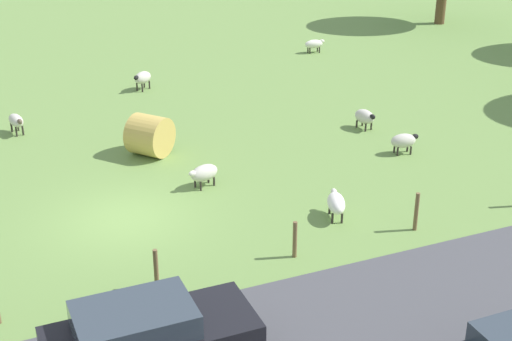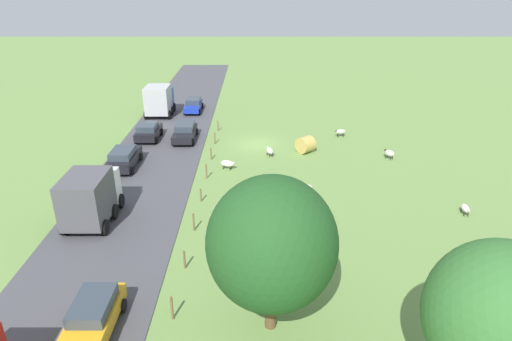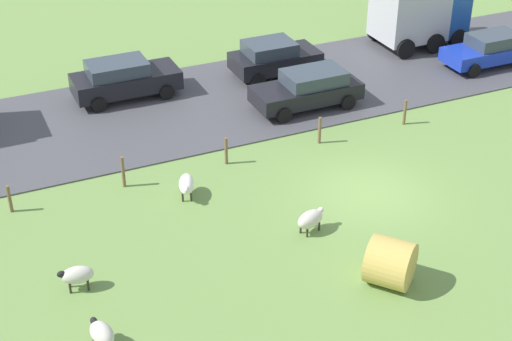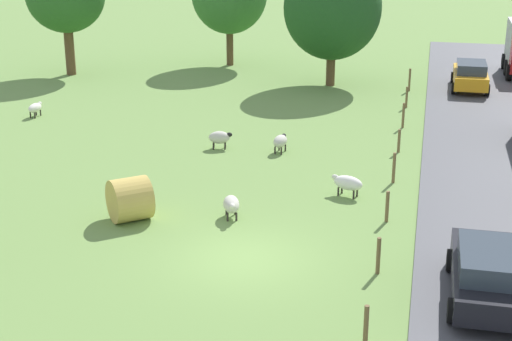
{
  "view_description": "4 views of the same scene",
  "coord_description": "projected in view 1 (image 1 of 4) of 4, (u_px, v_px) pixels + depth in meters",
  "views": [
    {
      "loc": [
        19.95,
        -4.14,
        10.81
      ],
      "look_at": [
        -0.43,
        4.45,
        0.61
      ],
      "focal_mm": 53.02,
      "sensor_mm": 36.0,
      "label": 1
    },
    {
      "loc": [
        0.08,
        39.19,
        14.7
      ],
      "look_at": [
        0.06,
        9.12,
        1.33
      ],
      "focal_mm": 30.92,
      "sensor_mm": 36.0,
      "label": 2
    },
    {
      "loc": [
        -19.05,
        12.86,
        14.49
      ],
      "look_at": [
        0.99,
        3.87,
        1.35
      ],
      "focal_mm": 54.28,
      "sensor_mm": 36.0,
      "label": 3
    },
    {
      "loc": [
        4.97,
        -20.24,
        9.99
      ],
      "look_at": [
        -0.82,
        5.16,
        0.96
      ],
      "focal_mm": 53.98,
      "sensor_mm": 36.0,
      "label": 4
    }
  ],
  "objects": [
    {
      "name": "ground_plane",
      "position": [
        125.0,
        219.0,
        22.68
      ],
      "size": [
        160.0,
        160.0,
        0.0
      ],
      "primitive_type": "plane",
      "color": "#6B8E47"
    },
    {
      "name": "sheep_0",
      "position": [
        336.0,
        203.0,
        22.51
      ],
      "size": [
        1.26,
        0.87,
        0.77
      ],
      "color": "white",
      "rests_on": "ground_plane"
    },
    {
      "name": "sheep_1",
      "position": [
        16.0,
        121.0,
        28.66
      ],
      "size": [
        1.15,
        0.65,
        0.76
      ],
      "color": "beige",
      "rests_on": "ground_plane"
    },
    {
      "name": "sheep_2",
      "position": [
        404.0,
        141.0,
        26.93
      ],
      "size": [
        0.65,
        1.08,
        0.76
      ],
      "color": "beige",
      "rests_on": "ground_plane"
    },
    {
      "name": "sheep_3",
      "position": [
        314.0,
        44.0,
        38.87
      ],
      "size": [
        0.48,
        1.1,
        0.68
      ],
      "color": "silver",
      "rests_on": "ground_plane"
    },
    {
      "name": "sheep_4",
      "position": [
        143.0,
        78.0,
        33.39
      ],
      "size": [
        0.99,
        1.07,
        0.83
      ],
      "color": "beige",
      "rests_on": "ground_plane"
    },
    {
      "name": "sheep_5",
      "position": [
        204.0,
        173.0,
        24.48
      ],
      "size": [
        0.83,
        1.17,
        0.76
      ],
      "color": "beige",
      "rests_on": "ground_plane"
    },
    {
      "name": "sheep_6",
      "position": [
        365.0,
        117.0,
        29.15
      ],
      "size": [
        1.07,
        0.73,
        0.77
      ],
      "color": "beige",
      "rests_on": "ground_plane"
    },
    {
      "name": "hay_bale_0",
      "position": [
        150.0,
        135.0,
        26.77
      ],
      "size": [
        1.9,
        1.93,
        1.46
      ],
      "primitive_type": "cylinder",
      "rotation": [
        1.57,
        0.0,
        2.27
      ],
      "color": "tan",
      "rests_on": "ground_plane"
    },
    {
      "name": "fence_post_1",
      "position": [
        156.0,
        269.0,
        19.09
      ],
      "size": [
        0.12,
        0.12,
        1.11
      ],
      "primitive_type": "cylinder",
      "color": "brown",
      "rests_on": "ground_plane"
    },
    {
      "name": "fence_post_2",
      "position": [
        295.0,
        240.0,
        20.46
      ],
      "size": [
        0.12,
        0.12,
        1.08
      ],
      "primitive_type": "cylinder",
      "color": "brown",
      "rests_on": "ground_plane"
    },
    {
      "name": "fence_post_3",
      "position": [
        416.0,
        212.0,
        21.81
      ],
      "size": [
        0.12,
        0.12,
        1.19
      ],
      "primitive_type": "cylinder",
      "color": "brown",
      "rests_on": "ground_plane"
    },
    {
      "name": "car_7",
      "position": [
        147.0,
        335.0,
        16.11
      ],
      "size": [
        2.12,
        4.55,
        1.56
      ],
      "color": "black",
      "rests_on": "road_strip"
    }
  ]
}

